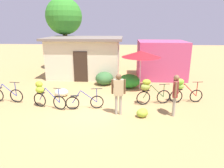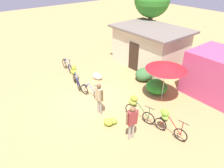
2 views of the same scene
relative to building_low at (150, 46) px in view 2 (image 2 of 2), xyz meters
name	(u,v)px [view 2 (image 2 of 2)]	position (x,y,z in m)	size (l,w,h in m)	color
ground_plane	(96,100)	(1.50, -5.97, -1.41)	(60.00, 60.00, 0.00)	#A78550
building_low	(150,46)	(0.00, 0.00, 0.00)	(5.31, 3.77, 2.78)	beige
shop_pink	(220,75)	(5.38, -0.13, -0.14)	(3.20, 2.80, 2.55)	#BB436F
tree_behind_building	(152,0)	(-2.00, 2.10, 2.80)	(2.85, 2.85, 5.69)	brown
hedge_bush_front_left	(144,75)	(1.60, -2.19, -1.01)	(1.11, 1.14, 0.81)	#376735
hedge_bush_front_right	(157,87)	(3.12, -2.72, -1.01)	(1.31, 1.19, 0.80)	#268426
market_umbrella	(166,66)	(3.75, -2.97, 0.64)	(2.17, 2.17, 2.23)	beige
bicycle_leftmost	(67,66)	(-2.83, -5.46, -1.04)	(1.68, 0.19, 1.02)	black
bicycle_near_pile	(75,75)	(-0.75, -6.00, -0.71)	(1.65, 0.60, 1.21)	black
bicycle_center_loaded	(91,92)	(1.11, -6.06, -1.07)	(1.67, 0.35, 0.95)	black
bicycle_by_shop	(136,105)	(3.99, -5.34, -0.67)	(1.63, 0.54, 1.24)	black
bicycle_rightmost	(167,120)	(5.62, -4.99, -0.70)	(1.63, 0.33, 1.20)	black
banana_pile_on_ground	(110,122)	(3.61, -6.64, -1.25)	(0.57, 0.72, 0.34)	#8DA82F
produce_sack	(97,76)	(-0.43, -4.53, -1.19)	(0.70, 0.44, 0.44)	silver
person_vendor	(132,120)	(4.90, -6.48, -0.34)	(0.28, 0.57, 1.73)	gray
person_bystander	(99,96)	(2.62, -6.53, -0.33)	(0.58, 0.23, 1.75)	gray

